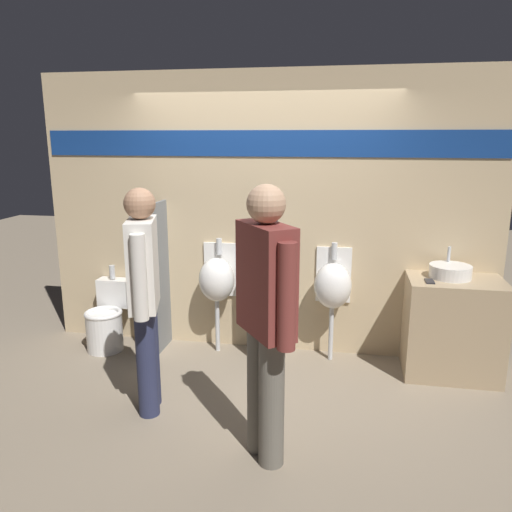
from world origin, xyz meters
TOP-DOWN VIEW (x-y plane):
  - ground_plane at (0.00, 0.00)m, footprint 16.00×16.00m
  - display_wall at (0.00, 0.60)m, footprint 4.42×0.07m
  - sink_counter at (1.75, 0.29)m, footprint 0.81×0.55m
  - sink_basin at (1.70, 0.35)m, footprint 0.36×0.36m
  - cell_phone at (1.51, 0.18)m, footprint 0.07×0.14m
  - divider_near_counter at (-0.99, 0.30)m, footprint 0.03×0.53m
  - divider_mid at (0.13, 0.30)m, footprint 0.03×0.53m
  - urinal_near_counter at (-0.43, 0.41)m, footprint 0.35×0.33m
  - urinal_far at (0.69, 0.41)m, footprint 0.35×0.33m
  - toilet at (-1.55, 0.27)m, footprint 0.37×0.53m
  - person_in_vest at (-0.68, -0.76)m, footprint 0.31×0.59m
  - person_with_lanyard at (0.31, -1.19)m, footprint 0.44×0.53m

SIDE VIEW (x-z plane):
  - ground_plane at x=0.00m, z-range 0.00..0.00m
  - toilet at x=-1.55m, z-range -0.13..0.69m
  - sink_counter at x=1.75m, z-range 0.00..0.89m
  - urinal_near_counter at x=-0.43m, z-range 0.18..1.30m
  - urinal_far at x=0.69m, z-range 0.18..1.30m
  - divider_near_counter at x=-0.99m, z-range 0.00..1.49m
  - divider_mid at x=0.13m, z-range 0.00..1.49m
  - cell_phone at x=1.51m, z-range 0.89..0.90m
  - sink_basin at x=1.70m, z-range 0.82..1.07m
  - person_in_vest at x=-0.68m, z-range 0.09..1.83m
  - person_with_lanyard at x=0.31m, z-range 0.10..1.92m
  - display_wall at x=0.00m, z-range 0.01..2.71m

